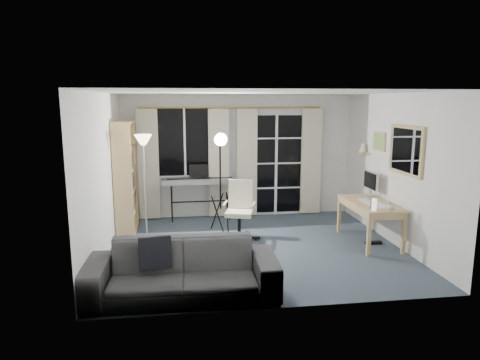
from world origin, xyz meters
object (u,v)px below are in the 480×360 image
at_px(bookshelf, 124,180).
at_px(studio_light, 220,151).
at_px(office_chair, 240,204).
at_px(desk, 370,207).
at_px(mug, 391,206).
at_px(sofa, 182,261).
at_px(keyboard_piano, 200,182).
at_px(torchiere_lamp, 144,156).
at_px(monitor, 371,181).

height_order(bookshelf, studio_light, bookshelf).
xyz_separation_m(office_chair, desk, (2.05, -0.52, 0.01)).
xyz_separation_m(office_chair, mug, (2.15, -1.02, 0.15)).
height_order(desk, sofa, sofa).
bearing_deg(keyboard_piano, bookshelf, -159.77).
xyz_separation_m(torchiere_lamp, monitor, (3.79, -0.16, -0.48)).
bearing_deg(office_chair, mug, -10.48).
height_order(keyboard_piano, studio_light, studio_light).
bearing_deg(torchiere_lamp, sofa, -75.06).
relative_size(desk, monitor, 2.60).
relative_size(bookshelf, studio_light, 1.08).
bearing_deg(office_chair, torchiere_lamp, -168.25).
bearing_deg(desk, keyboard_piano, 147.22).
distance_m(keyboard_piano, office_chair, 1.33).
bearing_deg(studio_light, office_chair, -52.63).
distance_m(bookshelf, sofa, 2.92).
distance_m(bookshelf, office_chair, 2.08).
height_order(office_chair, mug, office_chair).
xyz_separation_m(bookshelf, mug, (4.10, -1.64, -0.20)).
bearing_deg(torchiere_lamp, mug, -16.70).
distance_m(studio_light, mug, 2.90).
xyz_separation_m(keyboard_piano, office_chair, (0.62, -1.16, -0.19)).
bearing_deg(studio_light, mug, -30.17).
distance_m(studio_light, sofa, 2.74).
xyz_separation_m(mug, sofa, (-3.12, -1.06, -0.29)).
xyz_separation_m(keyboard_piano, monitor, (2.87, -1.23, 0.16)).
bearing_deg(torchiere_lamp, desk, -9.61).
relative_size(torchiere_lamp, office_chair, 1.79).
distance_m(keyboard_piano, sofa, 3.28).
height_order(office_chair, sofa, office_chair).
relative_size(torchiere_lamp, desk, 1.39).
bearing_deg(monitor, desk, -114.21).
bearing_deg(mug, bookshelf, 158.19).
height_order(mug, sofa, sofa).
height_order(office_chair, monitor, monitor).
height_order(bookshelf, office_chair, bookshelf).
xyz_separation_m(torchiere_lamp, sofa, (0.58, -2.17, -0.97)).
bearing_deg(bookshelf, keyboard_piano, 20.91).
bearing_deg(studio_light, sofa, -105.83).
bearing_deg(keyboard_piano, sofa, -97.86).
bearing_deg(desk, torchiere_lamp, 169.81).
bearing_deg(bookshelf, torchiere_lamp, -53.70).
relative_size(torchiere_lamp, studio_light, 0.98).
bearing_deg(bookshelf, mug, -22.88).
xyz_separation_m(desk, mug, (0.10, -0.50, 0.14)).
distance_m(keyboard_piano, desk, 3.16).
bearing_deg(monitor, keyboard_piano, 156.17).
relative_size(studio_light, desk, 1.42).
xyz_separation_m(office_chair, monitor, (2.24, -0.07, 0.35)).
relative_size(office_chair, desk, 0.78).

